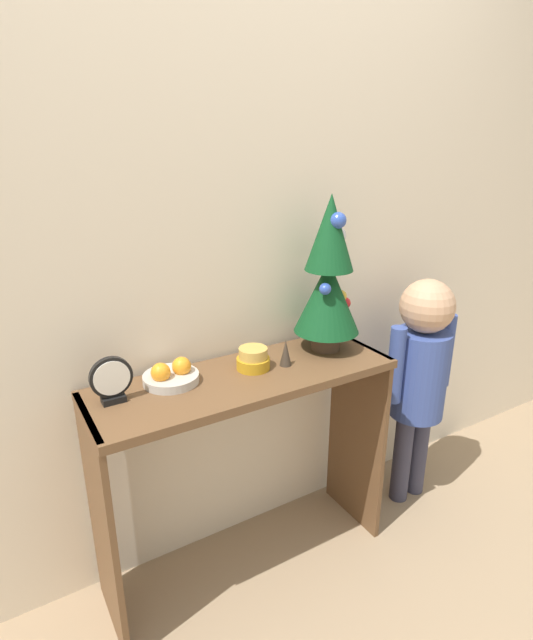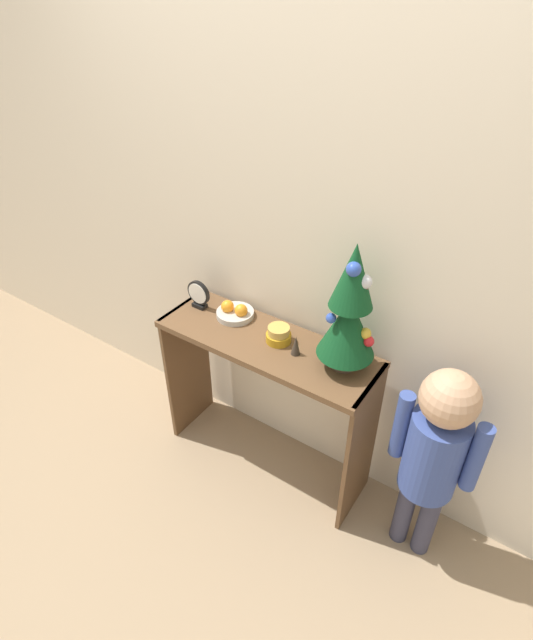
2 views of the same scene
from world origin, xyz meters
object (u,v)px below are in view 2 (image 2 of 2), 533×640
singing_bowl (279,335)px  child_figure (435,448)px  desk_clock (199,295)px  fruit_bowl (235,312)px  figurine (296,345)px  mini_tree (350,311)px

singing_bowl → child_figure: child_figure is taller
desk_clock → child_figure: size_ratio=0.14×
fruit_bowl → child_figure: child_figure is taller
fruit_bowl → figurine: bearing=-11.4°
desk_clock → figurine: bearing=-4.5°
fruit_bowl → singing_bowl: (0.28, -0.04, 0.01)m
figurine → child_figure: 0.70m
fruit_bowl → desk_clock: bearing=-170.3°
child_figure → mini_tree: bearing=171.0°
fruit_bowl → figurine: size_ratio=1.92×
mini_tree → desk_clock: 0.83m
mini_tree → singing_bowl: 0.41m
mini_tree → child_figure: (0.45, -0.07, -0.44)m
mini_tree → child_figure: size_ratio=0.56×
singing_bowl → figurine: bearing=-17.4°
desk_clock → mini_tree: bearing=0.1°
figurine → desk_clock: bearing=175.5°
singing_bowl → desk_clock: 0.48m
mini_tree → singing_bowl: mini_tree is taller
singing_bowl → mini_tree: bearing=2.2°
fruit_bowl → singing_bowl: fruit_bowl is taller
figurine → singing_bowl: bearing=162.6°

